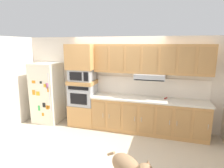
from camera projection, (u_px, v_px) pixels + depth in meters
name	position (u px, v px, depth m)	size (l,w,h in m)	color
ground_plane	(106.00, 140.00, 4.57)	(9.60, 9.60, 0.00)	beige
back_kitchen_wall	(118.00, 82.00, 5.35)	(6.20, 0.12, 2.50)	silver
side_panel_left	(7.00, 84.00, 5.07)	(0.12, 7.10, 2.50)	silver
refrigerator	(47.00, 93.00, 5.58)	(0.76, 0.73, 1.76)	silver
oven_base_cabinet	(84.00, 114.00, 5.46)	(0.74, 0.62, 0.60)	tan
built_in_oven	(83.00, 94.00, 5.33)	(0.70, 0.62, 0.60)	#A8AAAF
appliance_mid_shelf	(83.00, 82.00, 5.26)	(0.74, 0.62, 0.10)	tan
microwave	(82.00, 75.00, 5.22)	(0.64, 0.54, 0.32)	#A8AAAF
appliance_upper_cabinet	(82.00, 57.00, 5.11)	(0.74, 0.62, 0.68)	tan
lower_cabinet_run	(148.00, 116.00, 4.93)	(2.95, 0.63, 0.88)	tan
countertop_slab	(148.00, 99.00, 4.83)	(2.99, 0.64, 0.04)	silver
backsplash_panel	(150.00, 87.00, 5.05)	(2.99, 0.02, 0.50)	white
upper_cabinet_with_hood	(151.00, 60.00, 4.74)	(2.95, 0.48, 0.88)	tan
screwdriver	(166.00, 98.00, 4.82)	(0.17, 0.16, 0.03)	red
dog	(130.00, 168.00, 2.83)	(0.88, 0.62, 0.70)	#997551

